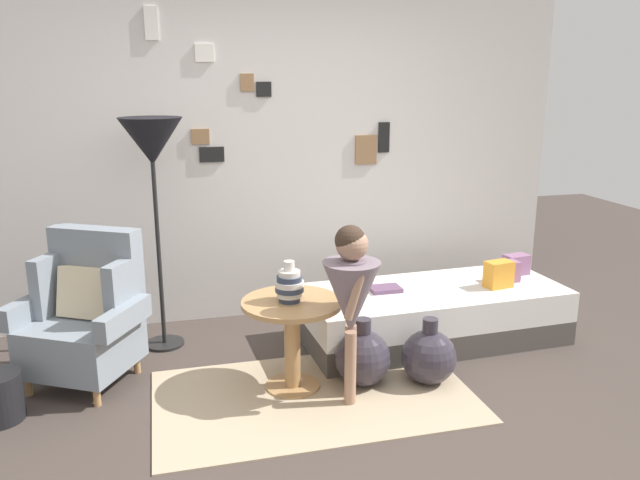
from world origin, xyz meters
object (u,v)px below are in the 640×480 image
at_px(daybed, 433,314).
at_px(book_on_daybed, 385,289).
at_px(demijohn_near, 363,357).
at_px(armchair, 86,315).
at_px(demijohn_far, 429,356).
at_px(floor_lamp, 152,149).
at_px(person_child, 351,292).
at_px(vase_striped, 289,285).
at_px(side_table, 292,325).

distance_m(daybed, book_on_daybed, 0.43).
xyz_separation_m(book_on_daybed, demijohn_near, (-0.36, -0.58, -0.23)).
bearing_deg(book_on_daybed, armchair, -178.03).
bearing_deg(demijohn_far, floor_lamp, 147.70).
height_order(person_child, book_on_daybed, person_child).
bearing_deg(floor_lamp, book_on_daybed, -12.99).
height_order(armchair, vase_striped, armchair).
height_order(armchair, demijohn_far, armchair).
relative_size(vase_striped, demijohn_near, 0.58).
bearing_deg(side_table, person_child, -38.27).
bearing_deg(floor_lamp, person_child, -46.23).
bearing_deg(floor_lamp, armchair, -137.37).
distance_m(vase_striped, demijohn_far, 1.01).
bearing_deg(daybed, demijohn_near, -143.25).
distance_m(vase_striped, demijohn_near, 0.68).
relative_size(floor_lamp, book_on_daybed, 7.44).
distance_m(armchair, floor_lamp, 1.17).
distance_m(side_table, demijohn_far, 0.90).
bearing_deg(side_table, book_on_daybed, 32.96).
xyz_separation_m(side_table, demijohn_far, (0.85, -0.15, -0.24)).
bearing_deg(book_on_daybed, daybed, -5.87).
xyz_separation_m(daybed, person_child, (-0.86, -0.72, 0.49)).
height_order(armchair, person_child, person_child).
height_order(daybed, floor_lamp, floor_lamp).
bearing_deg(armchair, book_on_daybed, 1.97).
bearing_deg(floor_lamp, vase_striped, -49.58).
bearing_deg(vase_striped, daybed, 22.40).
bearing_deg(book_on_daybed, demijohn_far, -85.29).
xyz_separation_m(floor_lamp, person_child, (1.07, -1.12, -0.73)).
xyz_separation_m(side_table, demijohn_near, (0.44, -0.06, -0.24)).
relative_size(side_table, demijohn_far, 1.42).
distance_m(daybed, floor_lamp, 2.32).
xyz_separation_m(floor_lamp, demijohn_near, (1.21, -0.94, -1.24)).
relative_size(person_child, book_on_daybed, 4.95).
height_order(daybed, side_table, side_table).
relative_size(floor_lamp, person_child, 1.50).
bearing_deg(side_table, armchair, 160.10).
height_order(side_table, book_on_daybed, side_table).
height_order(vase_striped, book_on_daybed, vase_striped).
xyz_separation_m(armchair, daybed, (2.40, 0.03, -0.24)).
bearing_deg(armchair, demijohn_far, -15.85).
height_order(person_child, demijohn_far, person_child).
height_order(daybed, demijohn_near, demijohn_near).
bearing_deg(demijohn_near, demijohn_far, -11.57).
xyz_separation_m(armchair, side_table, (1.24, -0.45, -0.02)).
xyz_separation_m(daybed, demijohn_far, (-0.31, -0.63, -0.02)).
relative_size(armchair, demijohn_near, 2.20).
bearing_deg(demijohn_far, vase_striped, 170.83).
relative_size(vase_striped, person_child, 0.23).
relative_size(armchair, person_child, 0.89).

